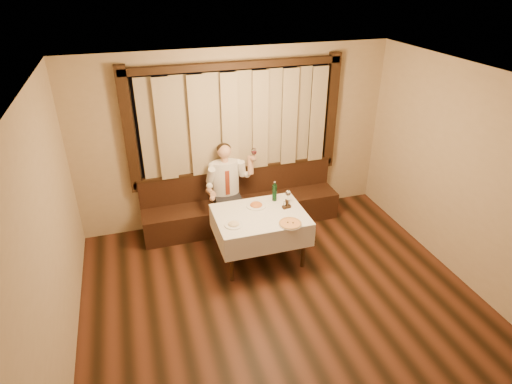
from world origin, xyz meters
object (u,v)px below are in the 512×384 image
object	(u,v)px
seated_man	(227,182)
cruet_caddy	(287,205)
dining_table	(260,220)
banquette	(241,206)
pasta_red	(256,204)
pasta_cream	(234,223)
pizza	(290,223)
green_bottle	(275,192)

from	to	relation	value
seated_man	cruet_caddy	bearing A→B (deg)	-53.52
dining_table	banquette	bearing A→B (deg)	90.00
pasta_red	pasta_cream	world-z (taller)	pasta_red
pasta_red	seated_man	bearing A→B (deg)	109.83
pasta_cream	seated_man	xyz separation A→B (m)	(0.18, 1.11, 0.04)
dining_table	pizza	distance (m)	0.50
pasta_red	pasta_cream	size ratio (longest dim) A/B	1.17
pasta_cream	cruet_caddy	distance (m)	0.87
seated_man	dining_table	bearing A→B (deg)	-75.22
dining_table	cruet_caddy	bearing A→B (deg)	6.48
dining_table	cruet_caddy	world-z (taller)	cruet_caddy
seated_man	green_bottle	bearing A→B (deg)	-48.00
dining_table	green_bottle	xyz separation A→B (m)	(0.32, 0.31, 0.24)
banquette	pasta_cream	distance (m)	1.36
green_bottle	seated_man	world-z (taller)	seated_man
dining_table	pasta_cream	world-z (taller)	pasta_cream
banquette	dining_table	size ratio (longest dim) A/B	2.52
pizza	seated_man	bearing A→B (deg)	112.62
dining_table	pasta_red	distance (m)	0.27
pasta_cream	green_bottle	distance (m)	0.90
pasta_cream	cruet_caddy	world-z (taller)	cruet_caddy
green_bottle	seated_man	bearing A→B (deg)	132.00
pizza	seated_man	xyz separation A→B (m)	(-0.55, 1.31, 0.06)
dining_table	pasta_red	bearing A→B (deg)	87.44
pizza	cruet_caddy	xyz separation A→B (m)	(0.11, 0.43, 0.03)
pizza	pasta_cream	xyz separation A→B (m)	(-0.73, 0.20, 0.02)
pasta_cream	seated_man	bearing A→B (deg)	80.64
dining_table	cruet_caddy	distance (m)	0.44
pizza	dining_table	bearing A→B (deg)	128.39
pasta_red	pasta_cream	xyz separation A→B (m)	(-0.44, -0.40, -0.01)
banquette	seated_man	bearing A→B (deg)	-159.92
green_bottle	pasta_red	bearing A→B (deg)	-164.61
pizza	green_bottle	size ratio (longest dim) A/B	1.03
pizza	green_bottle	world-z (taller)	green_bottle
dining_table	pasta_cream	bearing A→B (deg)	-157.64
dining_table	green_bottle	size ratio (longest dim) A/B	4.10
pizza	pasta_cream	bearing A→B (deg)	164.44
pasta_red	cruet_caddy	world-z (taller)	cruet_caddy
pasta_cream	seated_man	size ratio (longest dim) A/B	0.17
pizza	pasta_red	distance (m)	0.67
pizza	seated_man	size ratio (longest dim) A/B	0.22
banquette	dining_table	bearing A→B (deg)	-90.00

